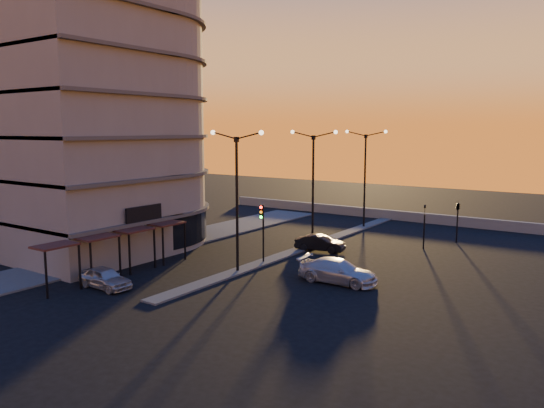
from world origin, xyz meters
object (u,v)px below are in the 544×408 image
(traffic_light_main, at_px, (262,224))
(car_sedan, at_px, (320,243))
(car_hatchback, at_px, (105,278))
(streetlamp_mid, at_px, (313,178))
(car_wagon, at_px, (338,271))

(traffic_light_main, height_order, car_sedan, traffic_light_main)
(traffic_light_main, height_order, car_hatchback, traffic_light_main)
(traffic_light_main, relative_size, car_sedan, 1.09)
(streetlamp_mid, bearing_deg, car_hatchback, -104.08)
(car_hatchback, height_order, car_wagon, car_wagon)
(car_hatchback, xyz_separation_m, car_wagon, (11.07, 9.06, 0.09))
(traffic_light_main, bearing_deg, car_hatchback, -113.01)
(streetlamp_mid, distance_m, car_wagon, 11.76)
(traffic_light_main, relative_size, car_wagon, 0.84)
(traffic_light_main, distance_m, car_sedan, 6.35)
(car_hatchback, bearing_deg, car_wagon, -48.97)
(streetlamp_mid, distance_m, traffic_light_main, 7.62)
(car_sedan, bearing_deg, car_wagon, -154.54)
(car_wagon, bearing_deg, car_sedan, 33.91)
(streetlamp_mid, height_order, car_sedan, streetlamp_mid)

